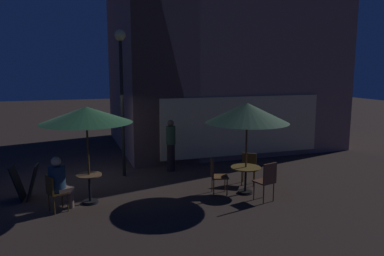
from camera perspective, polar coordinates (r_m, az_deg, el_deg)
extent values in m
plane|color=#322722|center=(11.06, -15.65, -8.54)|extent=(60.00, 60.00, 0.00)
cube|color=#9C7269|center=(14.58, 7.55, 14.46)|extent=(8.71, 2.31, 9.31)
cube|color=#9C7269|center=(15.58, -7.11, 14.13)|extent=(2.31, 6.60, 9.31)
cube|color=beige|center=(13.42, 7.81, 0.33)|extent=(6.10, 0.08, 2.10)
cylinder|color=black|center=(11.43, -10.63, 2.87)|extent=(0.10, 0.10, 4.15)
sphere|color=#FADF88|center=(11.40, -10.96, 13.79)|extent=(0.33, 0.33, 0.33)
cube|color=black|center=(10.36, -23.22, -7.53)|extent=(0.34, 0.58, 0.89)
cube|color=black|center=(10.43, -25.17, -7.55)|extent=(0.34, 0.58, 0.89)
cylinder|color=black|center=(9.73, -15.31, -10.92)|extent=(0.40, 0.40, 0.03)
cylinder|color=black|center=(9.62, -15.40, -9.05)|extent=(0.06, 0.06, 0.70)
cylinder|color=brown|center=(9.51, -15.50, -6.96)|extent=(0.62, 0.62, 0.03)
cylinder|color=black|center=(10.18, 8.15, -9.76)|extent=(0.40, 0.40, 0.03)
cylinder|color=black|center=(10.08, 8.19, -7.99)|extent=(0.06, 0.06, 0.69)
cylinder|color=brown|center=(9.98, 8.24, -6.01)|extent=(0.79, 0.79, 0.03)
cylinder|color=black|center=(9.72, -15.32, -10.84)|extent=(0.36, 0.36, 0.06)
cylinder|color=#49371C|center=(9.40, -15.62, -4.27)|extent=(0.05, 0.05, 2.35)
cone|color=#245533|center=(9.22, -15.89, 1.96)|extent=(2.19, 2.19, 0.39)
cylinder|color=black|center=(10.17, 8.15, -9.68)|extent=(0.36, 0.36, 0.06)
cylinder|color=#513720|center=(9.86, 8.30, -3.32)|extent=(0.05, 0.05, 2.37)
cone|color=#32533A|center=(9.70, 8.44, 2.31)|extent=(2.18, 2.18, 0.52)
cylinder|color=#553D19|center=(9.56, -19.25, -10.19)|extent=(0.03, 0.03, 0.44)
cylinder|color=#553D19|center=(9.28, -18.48, -10.74)|extent=(0.03, 0.03, 0.44)
cylinder|color=#553D19|center=(9.45, -21.07, -10.51)|extent=(0.03, 0.03, 0.44)
cylinder|color=#553D19|center=(9.16, -20.35, -11.09)|extent=(0.03, 0.03, 0.44)
cube|color=#553D19|center=(9.28, -19.87, -9.25)|extent=(0.53, 0.53, 0.04)
cube|color=#553D19|center=(9.16, -21.00, -8.12)|extent=(0.19, 0.38, 0.41)
cylinder|color=brown|center=(9.64, 9.47, -9.47)|extent=(0.03, 0.03, 0.48)
cylinder|color=brown|center=(9.87, 10.93, -9.07)|extent=(0.03, 0.03, 0.48)
cylinder|color=brown|center=(9.41, 10.92, -9.99)|extent=(0.03, 0.03, 0.48)
cylinder|color=brown|center=(9.65, 12.38, -9.56)|extent=(0.03, 0.03, 0.48)
cube|color=brown|center=(9.56, 10.97, -8.06)|extent=(0.52, 0.52, 0.03)
cube|color=brown|center=(9.36, 11.86, -6.79)|extent=(0.42, 0.15, 0.49)
cylinder|color=#543A17|center=(10.70, 9.42, -7.66)|extent=(0.03, 0.03, 0.45)
cylinder|color=#543A17|center=(10.73, 7.63, -7.57)|extent=(0.03, 0.03, 0.45)
cylinder|color=#543A17|center=(11.02, 9.56, -7.16)|extent=(0.03, 0.03, 0.45)
cylinder|color=#543A17|center=(11.05, 7.83, -7.08)|extent=(0.03, 0.03, 0.45)
cube|color=#543A17|center=(10.81, 8.64, -6.13)|extent=(0.57, 0.57, 0.04)
cube|color=#543A17|center=(10.93, 8.76, -4.82)|extent=(0.37, 0.26, 0.38)
cylinder|color=brown|center=(10.18, 5.07, -8.45)|extent=(0.03, 0.03, 0.45)
cylinder|color=brown|center=(9.85, 5.39, -9.06)|extent=(0.03, 0.03, 0.45)
cylinder|color=brown|center=(10.13, 3.10, -8.51)|extent=(0.03, 0.03, 0.45)
cylinder|color=brown|center=(9.80, 3.35, -9.13)|extent=(0.03, 0.03, 0.45)
cube|color=brown|center=(9.92, 4.25, -7.46)|extent=(0.53, 0.53, 0.04)
cube|color=brown|center=(9.83, 3.11, -6.11)|extent=(0.15, 0.43, 0.46)
cube|color=#7C6154|center=(9.32, -19.07, -8.91)|extent=(0.48, 0.49, 0.14)
cylinder|color=#7C6154|center=(9.46, -18.09, -10.16)|extent=(0.14, 0.14, 0.49)
cylinder|color=#1A334D|center=(9.19, -19.98, -7.28)|extent=(0.38, 0.38, 0.60)
sphere|color=beige|center=(9.08, -20.12, -4.86)|extent=(0.23, 0.23, 0.23)
cylinder|color=black|center=(12.05, -3.24, -4.55)|extent=(0.26, 0.26, 0.88)
cylinder|color=#335130|center=(11.90, -3.27, -1.11)|extent=(0.30, 0.30, 0.58)
sphere|color=brown|center=(11.83, -3.29, 0.73)|extent=(0.21, 0.21, 0.21)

